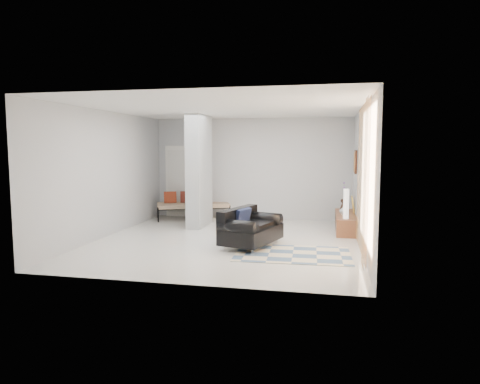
# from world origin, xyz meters

# --- Properties ---
(floor) EXTENTS (6.00, 6.00, 0.00)m
(floor) POSITION_xyz_m (0.00, 0.00, 0.00)
(floor) COLOR silver
(floor) RESTS_ON ground
(ceiling) EXTENTS (6.00, 6.00, 0.00)m
(ceiling) POSITION_xyz_m (0.00, 0.00, 2.80)
(ceiling) COLOR white
(ceiling) RESTS_ON wall_back
(wall_back) EXTENTS (6.00, 0.00, 6.00)m
(wall_back) POSITION_xyz_m (0.00, 3.00, 1.40)
(wall_back) COLOR #B5B7B9
(wall_back) RESTS_ON ground
(wall_front) EXTENTS (6.00, 0.00, 6.00)m
(wall_front) POSITION_xyz_m (0.00, -3.00, 1.40)
(wall_front) COLOR #B5B7B9
(wall_front) RESTS_ON ground
(wall_left) EXTENTS (0.00, 6.00, 6.00)m
(wall_left) POSITION_xyz_m (-2.75, 0.00, 1.40)
(wall_left) COLOR #B5B7B9
(wall_left) RESTS_ON ground
(wall_right) EXTENTS (0.00, 6.00, 6.00)m
(wall_right) POSITION_xyz_m (2.75, 0.00, 1.40)
(wall_right) COLOR #B5B7B9
(wall_right) RESTS_ON ground
(partition_column) EXTENTS (0.35, 1.20, 2.80)m
(partition_column) POSITION_xyz_m (-1.10, 1.60, 1.40)
(partition_column) COLOR #A2A7A9
(partition_column) RESTS_ON floor
(hallway_door) EXTENTS (0.85, 0.06, 2.04)m
(hallway_door) POSITION_xyz_m (-2.10, 2.96, 1.02)
(hallway_door) COLOR white
(hallway_door) RESTS_ON floor
(curtain) EXTENTS (0.00, 2.55, 2.55)m
(curtain) POSITION_xyz_m (2.67, -1.15, 1.45)
(curtain) COLOR orange
(curtain) RESTS_ON wall_right
(wall_art) EXTENTS (0.04, 0.45, 0.55)m
(wall_art) POSITION_xyz_m (2.72, 1.70, 1.65)
(wall_art) COLOR #3F1E11
(wall_art) RESTS_ON wall_right
(media_console) EXTENTS (0.45, 1.89, 0.80)m
(media_console) POSITION_xyz_m (2.52, 1.70, 0.20)
(media_console) COLOR brown
(media_console) RESTS_ON floor
(loveseat) EXTENTS (1.19, 1.58, 0.76)m
(loveseat) POSITION_xyz_m (0.54, -0.38, 0.36)
(loveseat) COLOR silver
(loveseat) RESTS_ON floor
(daybed) EXTENTS (2.14, 1.56, 0.77)m
(daybed) POSITION_xyz_m (-1.63, 2.61, 0.41)
(daybed) COLOR black
(daybed) RESTS_ON floor
(area_rug) EXTENTS (2.18, 1.50, 0.01)m
(area_rug) POSITION_xyz_m (1.48, -0.90, 0.01)
(area_rug) COLOR beige
(area_rug) RESTS_ON floor
(cylinder_lamp) EXTENTS (0.12, 0.12, 0.67)m
(cylinder_lamp) POSITION_xyz_m (2.50, 1.01, 0.73)
(cylinder_lamp) COLOR white
(cylinder_lamp) RESTS_ON media_console
(bronze_figurine) EXTENTS (0.13, 0.13, 0.27)m
(bronze_figurine) POSITION_xyz_m (2.47, 2.47, 0.53)
(bronze_figurine) COLOR black
(bronze_figurine) RESTS_ON media_console
(vase) EXTENTS (0.20, 0.20, 0.20)m
(vase) POSITION_xyz_m (2.47, 1.65, 0.50)
(vase) COLOR silver
(vase) RESTS_ON media_console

